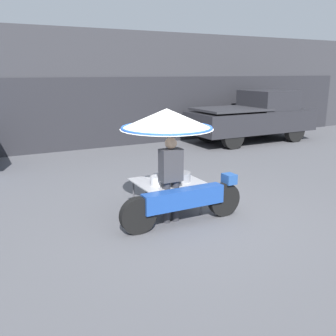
{
  "coord_description": "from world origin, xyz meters",
  "views": [
    {
      "loc": [
        -3.24,
        -5.57,
        2.57
      ],
      "look_at": [
        -0.17,
        0.27,
        0.87
      ],
      "focal_mm": 40.0,
      "sensor_mm": 36.0,
      "label": 1
    }
  ],
  "objects": [
    {
      "name": "vendor_person",
      "position": [
        -0.31,
        -0.11,
        0.84
      ],
      "size": [
        0.38,
        0.22,
        1.51
      ],
      "color": "#2D2D33",
      "rests_on": "ground"
    },
    {
      "name": "shopfront_building",
      "position": [
        0.0,
        7.9,
        1.97
      ],
      "size": [
        28.0,
        2.06,
        3.96
      ],
      "color": "#38383D",
      "rests_on": "ground"
    },
    {
      "name": "ground_plane",
      "position": [
        0.0,
        0.0,
        0.0
      ],
      "size": [
        36.0,
        36.0,
        0.0
      ],
      "primitive_type": "plane",
      "color": "#56565B"
    },
    {
      "name": "pickup_truck",
      "position": [
        6.16,
        5.39,
        0.93
      ],
      "size": [
        4.81,
        1.93,
        1.89
      ],
      "color": "black",
      "rests_on": "ground"
    },
    {
      "name": "vendor_motorcycle_cart",
      "position": [
        -0.17,
        0.23,
        1.45
      ],
      "size": [
        2.32,
        1.68,
        1.95
      ],
      "color": "black",
      "rests_on": "ground"
    }
  ]
}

